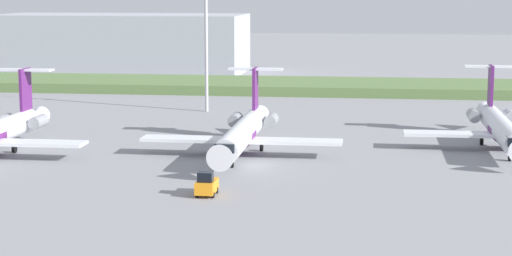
{
  "coord_description": "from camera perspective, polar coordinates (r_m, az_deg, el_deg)",
  "views": [
    {
      "loc": [
        13.27,
        -92.45,
        18.86
      ],
      "look_at": [
        0.0,
        6.56,
        3.0
      ],
      "focal_mm": 62.04,
      "sensor_mm": 36.0,
      "label": 1
    }
  ],
  "objects": [
    {
      "name": "regional_jet_second",
      "position": [
        101.31,
        -0.83,
        -0.25
      ],
      "size": [
        22.81,
        31.0,
        9.0
      ],
      "color": "silver",
      "rests_on": "ground"
    },
    {
      "name": "baggage_tug",
      "position": [
        81.33,
        -3.21,
        -3.68
      ],
      "size": [
        1.72,
        3.2,
        2.3
      ],
      "color": "orange",
      "rests_on": "ground"
    },
    {
      "name": "distant_hangar",
      "position": [
        202.11,
        -8.68,
        5.41
      ],
      "size": [
        55.32,
        23.59,
        13.01
      ],
      "primitive_type": "cube",
      "color": "#9EA3AD",
      "rests_on": "ground"
    },
    {
      "name": "grass_berm",
      "position": [
        164.1,
        2.95,
        2.71
      ],
      "size": [
        320.0,
        20.0,
        1.73
      ],
      "primitive_type": "cube",
      "color": "#597542",
      "rests_on": "ground"
    },
    {
      "name": "regional_jet_third",
      "position": [
        108.77,
        15.49,
        0.06
      ],
      "size": [
        22.81,
        31.0,
        9.0
      ],
      "color": "silver",
      "rests_on": "ground"
    },
    {
      "name": "antenna_mast",
      "position": [
        135.63,
        -3.23,
        5.83
      ],
      "size": [
        4.4,
        0.5,
        27.52
      ],
      "color": "#B2B2B7",
      "rests_on": "ground"
    },
    {
      "name": "ground_plane",
      "position": [
        124.6,
        1.43,
        0.31
      ],
      "size": [
        500.0,
        500.0,
        0.0
      ],
      "primitive_type": "plane",
      "color": "gray"
    }
  ]
}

